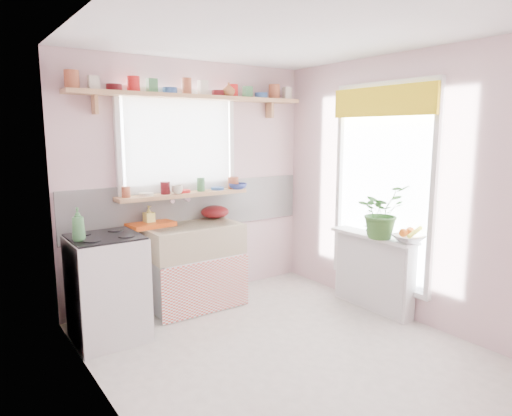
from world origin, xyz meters
TOP-DOWN VIEW (x-y plane):
  - room at (0.66, 0.86)m, footprint 3.20×3.20m
  - sink_unit at (-0.15, 1.29)m, footprint 0.95×0.65m
  - cooker at (-1.10, 1.05)m, footprint 0.58×0.58m
  - radiator_ledge at (1.30, 0.20)m, footprint 0.22×0.95m
  - windowsill at (-0.15, 1.48)m, footprint 1.40×0.22m
  - pine_shelf at (0.00, 1.47)m, footprint 2.52×0.24m
  - shelf_crockery at (0.00, 1.47)m, footprint 2.47×0.11m
  - sill_crockery at (-0.17, 1.48)m, footprint 1.35×0.11m
  - dish_tray at (-0.53, 1.50)m, footprint 0.47×0.38m
  - colander at (0.22, 1.50)m, footprint 0.39×0.39m
  - jade_plant at (1.21, 0.06)m, footprint 0.48×0.42m
  - fruit_bowl at (1.29, -0.20)m, footprint 0.33×0.33m
  - herb_pot at (1.21, 0.20)m, footprint 0.13×0.10m
  - soap_bottle_sink at (-0.53, 1.50)m, footprint 0.10×0.10m
  - sill_cup at (-0.25, 1.42)m, footprint 0.14×0.14m
  - sill_bowl at (0.47, 1.42)m, footprint 0.25×0.25m
  - shelf_vase at (0.36, 1.41)m, footprint 0.15×0.15m
  - cooker_bottle at (-1.32, 0.98)m, footprint 0.12×0.12m
  - fruit at (1.29, -0.19)m, footprint 0.20×0.14m

SIDE VIEW (x-z plane):
  - radiator_ledge at x=1.30m, z-range 0.01..0.78m
  - sink_unit at x=-0.15m, z-range -0.13..0.99m
  - cooker at x=-1.10m, z-range 0.00..0.92m
  - fruit_bowl at x=1.29m, z-range 0.78..0.84m
  - fruit at x=1.29m, z-range 0.82..0.92m
  - dish_tray at x=-0.53m, z-range 0.85..0.89m
  - herb_pot at x=1.21m, z-range 0.78..0.99m
  - colander at x=0.22m, z-range 0.85..0.99m
  - soap_bottle_sink at x=-0.53m, z-range 0.85..1.06m
  - jade_plant at x=1.21m, z-range 0.77..1.28m
  - cooker_bottle at x=-1.32m, z-range 0.92..1.18m
  - windowsill at x=-0.15m, z-range 1.12..1.16m
  - sill_bowl at x=0.47m, z-range 1.16..1.22m
  - sill_cup at x=-0.25m, z-range 1.16..1.25m
  - sill_crockery at x=-0.17m, z-range 1.16..1.28m
  - room at x=0.66m, z-range -0.23..2.97m
  - pine_shelf at x=0.00m, z-range 2.10..2.14m
  - shelf_crockery at x=0.00m, z-range 2.14..2.26m
  - shelf_vase at x=0.36m, z-range 2.14..2.28m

